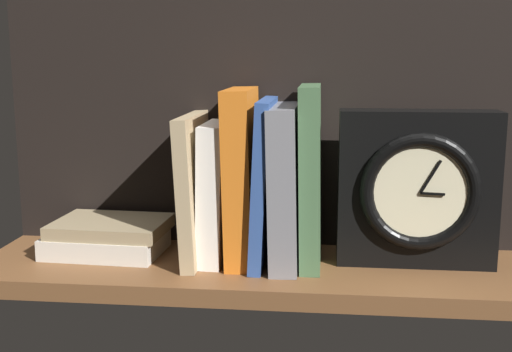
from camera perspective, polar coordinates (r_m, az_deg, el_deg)
ground_plane at (r=92.28cm, az=0.10°, el=-8.38°), size 78.46×22.20×2.50cm
back_panel at (r=98.24cm, az=0.76°, el=4.58°), size 78.46×1.20×36.92cm
book_tan_shortstories at (r=92.18cm, az=-5.40°, el=-1.01°), size 2.88×16.28×20.65cm
book_white_catcher at (r=91.75cm, az=-3.59°, el=-1.40°), size 3.73×12.42×19.52cm
book_orange_pandolfini at (r=90.73cm, az=-1.25°, el=0.02°), size 4.23×13.81×24.30cm
book_blue_modern at (r=90.52cm, az=0.65°, el=-0.46°), size 2.78×15.66×22.86cm
book_gray_chess at (r=90.36cm, az=2.57°, el=-0.76°), size 4.26×16.47×22.06cm
book_green_romantic at (r=89.95cm, az=4.81°, el=0.06°), size 3.21×13.96×24.78cm
framed_clock at (r=91.22cm, az=13.99°, el=-1.11°), size 21.42×7.06×21.42cm
book_stack_side at (r=98.29cm, az=-12.88°, el=-5.21°), size 17.53×13.04×4.83cm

